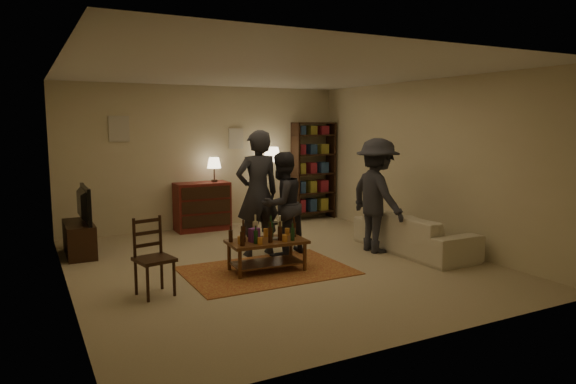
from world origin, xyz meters
TOP-DOWN VIEW (x-y plane):
  - floor at (0.00, 0.00)m, footprint 6.00×6.00m
  - room_shell at (-0.65, 2.98)m, footprint 6.00×6.00m
  - rug at (-0.28, -0.30)m, footprint 2.20×1.50m
  - coffee_table at (-0.29, -0.29)m, footprint 1.08×0.63m
  - dining_chair at (-1.88, -0.54)m, footprint 0.48×0.48m
  - tv_stand at (-2.44, 1.80)m, footprint 0.40×1.00m
  - dresser at (-0.19, 2.71)m, footprint 1.00×0.50m
  - bookshelf at (2.25, 2.78)m, footprint 0.90×0.34m
  - floor_lamp at (1.23, 2.65)m, footprint 0.36×0.36m
  - sofa at (2.20, -0.40)m, footprint 0.81×2.08m
  - person_left at (-0.03, 0.56)m, footprint 0.70×0.46m
  - person_right at (0.29, 0.37)m, footprint 0.91×0.80m
  - person_by_sofa at (1.70, -0.10)m, footprint 0.68×1.16m

SIDE VIEW (x-z plane):
  - floor at x=0.00m, z-range 0.00..0.00m
  - rug at x=-0.28m, z-range 0.00..0.01m
  - sofa at x=2.20m, z-range 0.00..0.61m
  - tv_stand at x=-2.44m, z-range -0.14..0.91m
  - coffee_table at x=-0.29m, z-range 0.00..0.77m
  - dresser at x=-0.19m, z-range -0.20..1.16m
  - dining_chair at x=-1.88m, z-range 0.02..0.95m
  - person_right at x=0.29m, z-range 0.00..1.57m
  - person_by_sofa at x=1.70m, z-range 0.00..1.77m
  - person_left at x=-0.03m, z-range 0.00..1.90m
  - bookshelf at x=2.25m, z-range 0.03..2.04m
  - floor_lamp at x=1.23m, z-range 0.52..2.05m
  - room_shell at x=-0.65m, z-range -1.19..4.81m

